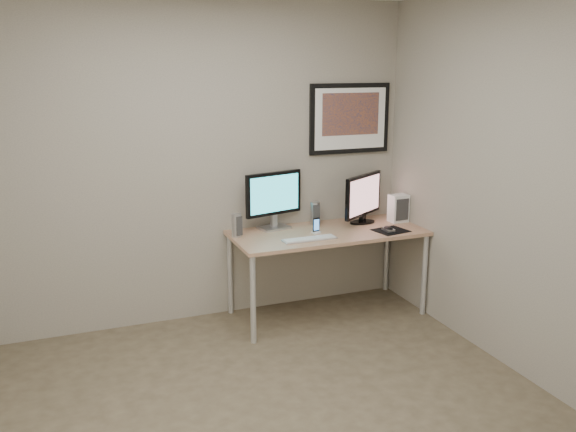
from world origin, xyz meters
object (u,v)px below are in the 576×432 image
Objects in this scene: speaker_right at (315,214)px; fan_unit at (398,208)px; speaker_left at (236,225)px; desk at (328,239)px; phone_dock at (316,225)px; monitor_large at (274,198)px; monitor_tv at (363,197)px; framed_art at (350,118)px; keyboard at (309,239)px.

speaker_right is 0.74m from fan_unit.
speaker_left is 0.95× the size of speaker_right.
phone_dock is (-0.11, -0.02, 0.13)m from desk.
monitor_large reaches higher than monitor_tv.
framed_art is 1.38m from speaker_left.
monitor_large is at bearing 127.52° from phone_dock.
monitor_large reaches higher than keyboard.
keyboard is (-0.24, -0.18, 0.07)m from desk.
speaker_left reaches higher than phone_dock.
fan_unit is at bearing -43.60° from monitor_tv.
phone_dock is 0.83m from fan_unit.
speaker_left is at bearing 158.39° from phone_dock.
monitor_large reaches higher than speaker_right.
monitor_large is 1.12m from fan_unit.
phone_dock is (0.27, -0.26, -0.20)m from monitor_large.
framed_art is at bearing 39.45° from keyboard.
monitor_tv is 0.55m from phone_dock.
fan_unit is at bearing -23.44° from speaker_left.
fan_unit reaches higher than keyboard.
desk is 2.13× the size of framed_art.
monitor_tv is (0.78, -0.11, -0.04)m from monitor_large.
phone_dock is 0.54× the size of fan_unit.
keyboard is (0.51, -0.30, -0.09)m from speaker_left.
desk is at bearing -136.54° from framed_art.
framed_art is at bearing 69.33° from monitor_tv.
framed_art reaches higher than monitor_tv.
fan_unit is (1.46, -0.06, 0.03)m from speaker_left.
speaker_right is at bearing 133.47° from monitor_tv.
speaker_right is at bearing 59.53° from keyboard.
monitor_tv reaches higher than speaker_left.
phone_dock is at bearing -104.60° from speaker_right.
speaker_left is 0.43× the size of keyboard.
speaker_left is (-1.10, -0.21, -0.80)m from framed_art.
keyboard is at bearing 173.15° from monitor_tv.
phone_dock is at bearing -177.11° from fan_unit.
monitor_tv reaches higher than phone_dock.
framed_art reaches higher than fan_unit.
speaker_right is at bearing 164.35° from fan_unit.
framed_art reaches higher than phone_dock.
keyboard is (0.15, -0.42, -0.26)m from monitor_large.
monitor_large is at bearing 148.38° from desk.
desk is at bearing 165.45° from monitor_tv.
keyboard is at bearing -168.64° from fan_unit.
fan_unit is (0.73, -0.16, 0.02)m from speaker_right.
phone_dock is at bearing -142.97° from framed_art.
monitor_tv reaches higher than desk.
speaker_left reaches higher than keyboard.
phone_dock is (-0.46, -0.35, -0.83)m from framed_art.
monitor_tv is 1.15m from speaker_left.
monitor_large is 0.79m from monitor_tv.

